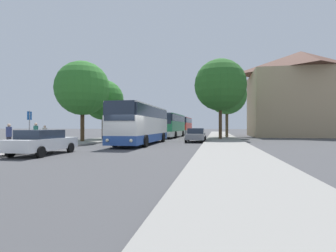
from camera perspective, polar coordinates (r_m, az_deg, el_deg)
ground_plane at (r=19.52m, az=-8.06°, el=-4.97°), size 300.00×300.00×0.00m
sidewalk_left at (r=22.70m, az=-25.13°, el=-4.09°), size 4.00×120.00×0.15m
sidewalk_right at (r=18.55m, az=13.01°, el=-5.00°), size 4.00×120.00×0.15m
building_right_background at (r=47.86m, az=26.96°, el=6.24°), size 15.59×11.66×13.85m
bus_front at (r=24.58m, az=-5.66°, el=0.43°), size 2.85×12.01×3.54m
bus_middle at (r=39.50m, az=0.64°, el=0.18°), size 3.10×11.37×3.46m
bus_rear at (r=54.64m, az=3.32°, el=0.11°), size 2.94×11.37×3.47m
parked_car_left_curb at (r=17.04m, az=-25.68°, el=-3.10°), size 2.03×4.68×1.46m
parked_car_right_near at (r=28.17m, az=6.11°, el=-1.92°), size 2.10×4.61×1.47m
bus_stop_sign at (r=20.99m, az=-27.93°, el=0.23°), size 0.08×0.45×2.62m
pedestrian_waiting_near at (r=23.87m, az=-26.83°, el=-1.52°), size 0.36×0.36×1.80m
pedestrian_waiting_far at (r=20.80m, az=-31.33°, el=-1.89°), size 0.36×0.36×1.70m
pedestrian_walking_back at (r=24.44m, az=-25.24°, el=-1.75°), size 0.36×0.36×1.60m
tree_left_near at (r=33.49m, az=-13.89°, el=5.53°), size 4.98×4.98×7.29m
tree_left_far at (r=28.50m, az=-18.13°, el=7.80°), size 5.53×5.53×8.19m
tree_right_near at (r=37.95m, az=12.68°, el=6.64°), size 5.53×5.53×8.73m
tree_right_mid at (r=33.19m, az=11.33°, el=8.74°), size 6.37×6.37×9.80m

